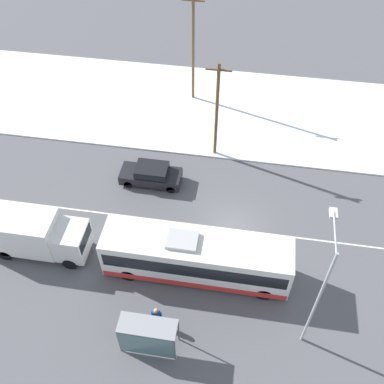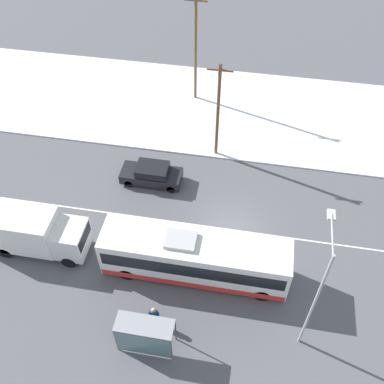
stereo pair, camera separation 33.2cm
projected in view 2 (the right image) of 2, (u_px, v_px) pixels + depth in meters
The scene contains 11 objects.
ground_plane at pixel (231, 230), 30.34m from camera, with size 120.00×120.00×0.00m, color #56565B.
snow_lot at pixel (248, 113), 38.74m from camera, with size 80.00×12.10×0.12m.
lane_marking_center at pixel (231, 230), 30.34m from camera, with size 60.00×0.12×0.00m.
city_bus at pixel (195, 257), 26.91m from camera, with size 11.26×2.57×3.33m.
box_truck at pixel (32, 231), 28.11m from camera, with size 6.64×2.30×3.13m.
sedan_car at pixel (152, 173), 32.73m from camera, with size 4.44×1.80×1.55m.
pedestrian_at_stop at pixel (154, 315), 25.07m from camera, with size 0.61×0.27×1.69m.
bus_shelter at pixel (144, 336), 23.57m from camera, with size 3.11×1.20×2.40m.
streetlamp at pixel (318, 284), 21.53m from camera, with size 0.36×2.77×8.48m.
utility_pole_roadside at pixel (218, 111), 32.22m from camera, with size 1.80×0.24×8.08m.
utility_pole_snowlot at pixel (196, 49), 36.59m from camera, with size 1.80×0.24×9.40m.
Camera 2 is at (0.62, -18.57, 24.26)m, focal length 42.00 mm.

